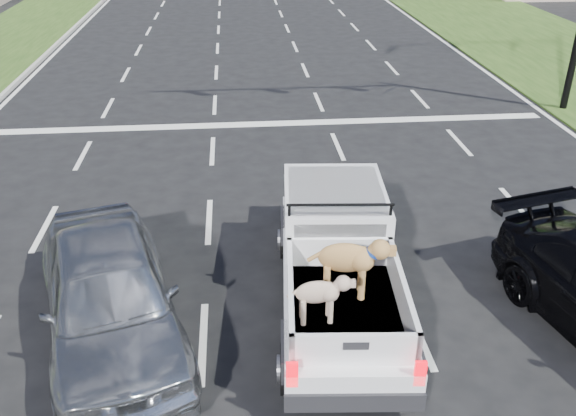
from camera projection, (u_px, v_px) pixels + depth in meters
The scene contains 4 objects.
ground at pixel (311, 336), 9.91m from camera, with size 160.00×160.00×0.00m, color black.
road_markings at pixel (280, 170), 15.68m from camera, with size 17.75×60.00×0.01m.
pickup_truck at pixel (337, 258), 10.29m from camera, with size 2.30×5.32×1.95m.
silver_sedan at pixel (109, 295), 9.49m from camera, with size 1.99×4.93×1.68m, color #A5A8AC.
Camera 1 is at (-1.08, -7.71, 6.49)m, focal length 38.00 mm.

